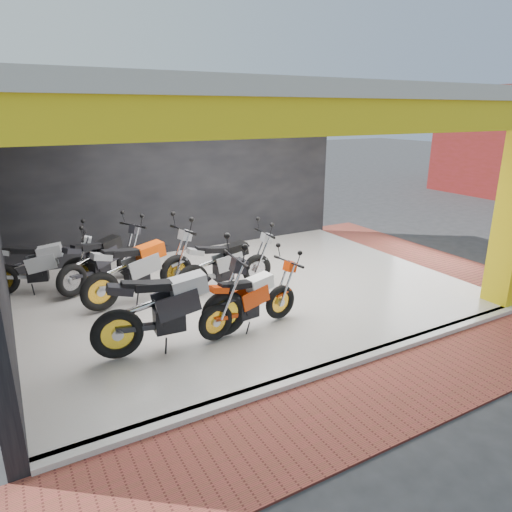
{
  "coord_description": "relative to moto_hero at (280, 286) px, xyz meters",
  "views": [
    {
      "loc": [
        -3.84,
        -5.23,
        3.37
      ],
      "look_at": [
        -0.06,
        1.52,
        0.9
      ],
      "focal_mm": 32.0,
      "sensor_mm": 36.0,
      "label": 1
    }
  ],
  "objects": [
    {
      "name": "ground",
      "position": [
        0.16,
        -0.53,
        -0.68
      ],
      "size": [
        80.0,
        80.0,
        0.0
      ],
      "primitive_type": "plane",
      "color": "#2D2D30",
      "rests_on": "ground"
    },
    {
      "name": "showroom_floor",
      "position": [
        0.16,
        1.47,
        -0.63
      ],
      "size": [
        8.0,
        6.0,
        0.1
      ],
      "primitive_type": "cube",
      "color": "white",
      "rests_on": "ground"
    },
    {
      "name": "showroom_ceiling",
      "position": [
        0.16,
        1.47,
        2.92
      ],
      "size": [
        8.4,
        6.4,
        0.2
      ],
      "primitive_type": "cube",
      "color": "beige",
      "rests_on": "corner_column"
    },
    {
      "name": "back_wall",
      "position": [
        0.16,
        4.57,
        1.07
      ],
      "size": [
        8.2,
        0.2,
        3.5
      ],
      "primitive_type": "cube",
      "color": "black",
      "rests_on": "ground"
    },
    {
      "name": "header_beam_front",
      "position": [
        0.16,
        -1.53,
        2.62
      ],
      "size": [
        8.4,
        0.3,
        0.4
      ],
      "primitive_type": "cube",
      "color": "yellow",
      "rests_on": "corner_column"
    },
    {
      "name": "header_beam_right",
      "position": [
        4.16,
        1.47,
        2.62
      ],
      "size": [
        0.3,
        6.4,
        0.4
      ],
      "primitive_type": "cube",
      "color": "yellow",
      "rests_on": "corner_column"
    },
    {
      "name": "floor_kerb",
      "position": [
        0.16,
        -1.55,
        -0.63
      ],
      "size": [
        8.0,
        0.2,
        0.1
      ],
      "primitive_type": "cube",
      "color": "white",
      "rests_on": "ground"
    },
    {
      "name": "paver_front",
      "position": [
        0.16,
        -2.33,
        -0.67
      ],
      "size": [
        9.0,
        1.4,
        0.03
      ],
      "primitive_type": "cube",
      "color": "#953A31",
      "rests_on": "ground"
    },
    {
      "name": "paver_right",
      "position": [
        4.96,
        1.47,
        -0.67
      ],
      "size": [
        1.4,
        7.0,
        0.03
      ],
      "primitive_type": "cube",
      "color": "#953A31",
      "rests_on": "ground"
    },
    {
      "name": "moto_hero",
      "position": [
        0.0,
        0.0,
        0.0
      ],
      "size": [
        1.98,
        0.95,
        1.16
      ],
      "primitive_type": null,
      "rotation": [
        0.0,
        0.0,
        0.13
      ],
      "color": "#E43A09",
      "rests_on": "showroom_floor"
    },
    {
      "name": "moto_row_a",
      "position": [
        -1.05,
        -0.11,
        0.15
      ],
      "size": [
        2.45,
        1.06,
        1.46
      ],
      "primitive_type": null,
      "rotation": [
        0.0,
        0.0,
        -0.07
      ],
      "color": "black",
      "rests_on": "showroom_floor"
    },
    {
      "name": "moto_row_b",
      "position": [
        0.42,
        1.53,
        0.04
      ],
      "size": [
        2.05,
        0.81,
        1.24
      ],
      "primitive_type": null,
      "rotation": [
        0.0,
        0.0,
        -0.03
      ],
      "color": "#979A9E",
      "rests_on": "showroom_floor"
    },
    {
      "name": "moto_row_c",
      "position": [
        -1.04,
        2.03,
        0.12
      ],
      "size": [
        2.4,
        1.28,
        1.39
      ],
      "primitive_type": null,
      "rotation": [
        0.0,
        0.0,
        0.2
      ],
      "color": "#989A9F",
      "rests_on": "showroom_floor"
    },
    {
      "name": "moto_row_d",
      "position": [
        -1.62,
        3.23,
        0.05
      ],
      "size": [
        2.2,
        1.62,
        1.27
      ],
      "primitive_type": null,
      "rotation": [
        0.0,
        0.0,
        0.47
      ],
      "color": "black",
      "rests_on": "showroom_floor"
    },
    {
      "name": "moto_row_e",
      "position": [
        -2.64,
        3.04,
        0.04
      ],
      "size": [
        2.14,
        1.16,
        1.24
      ],
      "primitive_type": null,
      "rotation": [
        0.0,
        0.0,
        -0.21
      ],
      "color": "#A8ACB0",
      "rests_on": "showroom_floor"
    }
  ]
}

